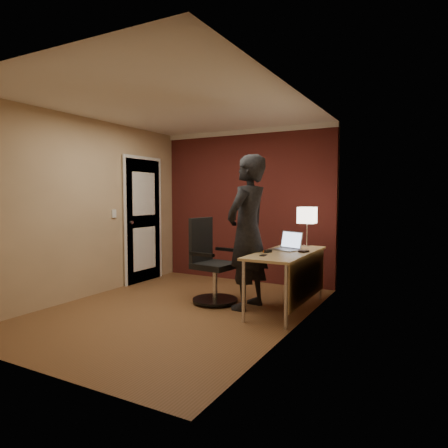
{
  "coord_description": "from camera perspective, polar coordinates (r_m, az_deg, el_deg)",
  "views": [
    {
      "loc": [
        2.84,
        -4.03,
        1.42
      ],
      "look_at": [
        0.35,
        0.55,
        1.05
      ],
      "focal_mm": 32.0,
      "sensor_mm": 36.0,
      "label": 1
    }
  ],
  "objects": [
    {
      "name": "room",
      "position": [
        6.38,
        -0.66,
        3.6
      ],
      "size": [
        4.0,
        4.0,
        4.0
      ],
      "color": "brown",
      "rests_on": "ground"
    },
    {
      "name": "desk",
      "position": [
        4.99,
        9.65,
        -5.43
      ],
      "size": [
        0.6,
        1.5,
        0.73
      ],
      "color": "tan",
      "rests_on": "ground"
    },
    {
      "name": "desk_lamp",
      "position": [
        5.56,
        11.79,
        1.16
      ],
      "size": [
        0.22,
        0.22,
        0.54
      ],
      "color": "silver",
      "rests_on": "desk"
    },
    {
      "name": "laptop",
      "position": [
        5.17,
        9.18,
        -2.96
      ],
      "size": [
        0.4,
        0.36,
        0.23
      ],
      "color": "silver",
      "rests_on": "desk"
    },
    {
      "name": "mouse",
      "position": [
        4.89,
        6.23,
        -3.89
      ],
      "size": [
        0.09,
        0.11,
        0.03
      ],
      "primitive_type": "cube",
      "rotation": [
        0.0,
        0.0,
        -0.34
      ],
      "color": "black",
      "rests_on": "desk"
    },
    {
      "name": "phone",
      "position": [
        4.64,
        5.65,
        -4.46
      ],
      "size": [
        0.07,
        0.12,
        0.01
      ],
      "primitive_type": "cube",
      "rotation": [
        0.0,
        0.0,
        0.09
      ],
      "color": "black",
      "rests_on": "desk"
    },
    {
      "name": "wallet",
      "position": [
        4.99,
        11.32,
        -3.85
      ],
      "size": [
        0.12,
        0.13,
        0.02
      ],
      "primitive_type": "cube",
      "rotation": [
        0.0,
        0.0,
        -0.29
      ],
      "color": "black",
      "rests_on": "desk"
    },
    {
      "name": "office_chair",
      "position": [
        5.33,
        -1.9,
        -6.04
      ],
      "size": [
        0.6,
        0.65,
        1.1
      ],
      "color": "black",
      "rests_on": "ground"
    },
    {
      "name": "person",
      "position": [
        5.01,
        3.38,
        -1.16
      ],
      "size": [
        0.54,
        0.75,
        1.93
      ],
      "primitive_type": "imported",
      "rotation": [
        0.0,
        0.0,
        -1.69
      ],
      "color": "black",
      "rests_on": "ground"
    }
  ]
}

